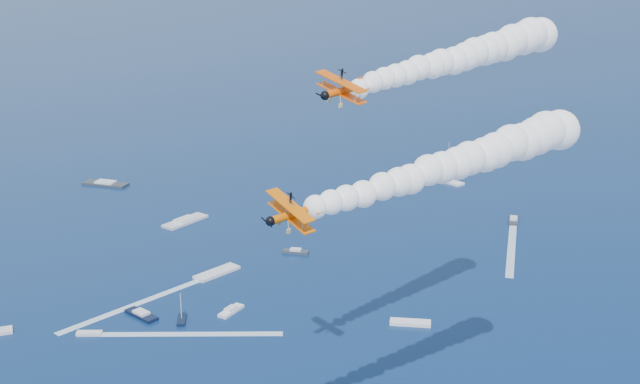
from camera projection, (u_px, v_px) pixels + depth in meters
name	position (u px, v px, depth m)	size (l,w,h in m)	color
biplane_lead	(343.00, 90.00, 117.61)	(7.81, 8.75, 5.27)	#F45605
biplane_trail	(293.00, 214.00, 100.68)	(7.29, 8.17, 4.92)	#E96304
smoke_trail_lead	(458.00, 58.00, 133.21)	(47.84, 20.26, 9.74)	white
smoke_trail_trail	(449.00, 165.00, 114.00)	(49.27, 15.02, 9.74)	white
spectator_boats	(135.00, 265.00, 213.90)	(221.91, 173.35, 0.70)	#2B2F3A
boat_wakes	(293.00, 293.00, 198.77)	(129.04, 36.64, 0.04)	white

